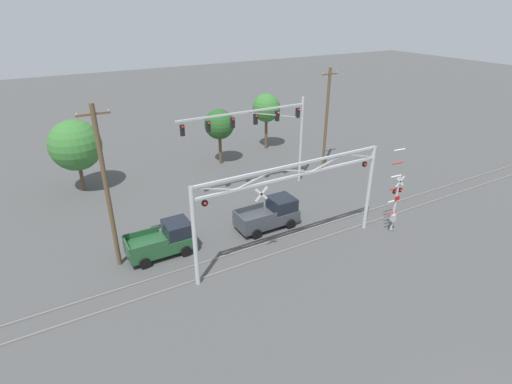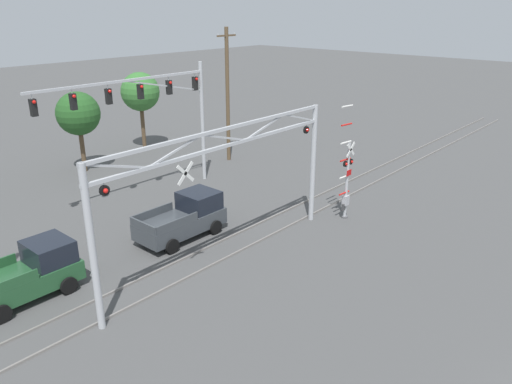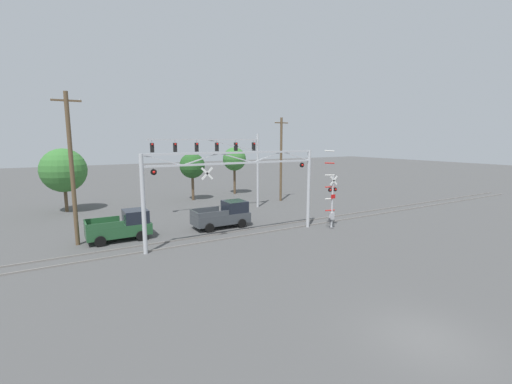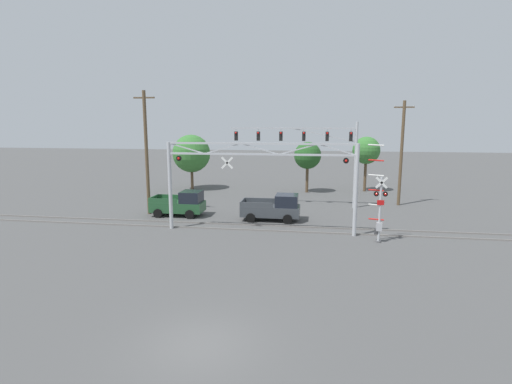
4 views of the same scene
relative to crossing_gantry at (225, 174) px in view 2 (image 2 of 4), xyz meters
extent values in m
cube|color=gray|center=(0.01, 0.28, -4.26)|extent=(80.00, 0.08, 0.10)
cube|color=gray|center=(0.01, 1.72, -4.26)|extent=(80.00, 0.08, 0.10)
cylinder|color=#B7BABF|center=(-6.61, 0.00, -1.12)|extent=(0.27, 0.27, 6.39)
cylinder|color=#B7BABF|center=(6.63, 0.00, -1.12)|extent=(0.27, 0.27, 6.39)
cube|color=#B7BABF|center=(0.01, 0.00, 1.27)|extent=(13.51, 0.14, 0.14)
cube|color=#B7BABF|center=(0.01, 0.00, 2.01)|extent=(13.51, 0.14, 0.14)
cube|color=#B7BABF|center=(-5.28, 0.00, 1.64)|extent=(2.67, 0.08, 0.82)
cube|color=#B7BABF|center=(-2.64, 0.00, 1.64)|extent=(2.67, 0.08, 0.82)
cube|color=#B7BABF|center=(0.01, 0.00, 1.64)|extent=(2.67, 0.08, 0.82)
cube|color=#B7BABF|center=(2.66, 0.00, 1.64)|extent=(2.67, 0.08, 0.82)
cube|color=#B7BABF|center=(5.31, 0.00, 1.64)|extent=(2.67, 0.08, 0.82)
cylinder|color=black|center=(-5.87, 0.00, 0.91)|extent=(0.38, 0.10, 0.38)
sphere|color=red|center=(-5.87, -0.07, 0.91)|extent=(0.18, 0.18, 0.18)
cylinder|color=#B7BABF|center=(-5.87, 0.00, 1.15)|extent=(0.04, 0.04, 0.10)
cylinder|color=black|center=(5.90, 0.00, 0.91)|extent=(0.38, 0.10, 0.38)
sphere|color=red|center=(5.90, -0.07, 0.91)|extent=(0.18, 0.18, 0.18)
cylinder|color=#B7BABF|center=(5.90, 0.00, 1.15)|extent=(0.04, 0.04, 0.10)
cube|color=white|center=(-2.30, -0.10, 0.65)|extent=(0.88, 0.03, 0.88)
cube|color=white|center=(-2.30, -0.10, 0.65)|extent=(0.88, 0.03, 0.88)
cylinder|color=black|center=(-2.30, -0.12, 0.65)|extent=(0.04, 0.04, 0.02)
cylinder|color=#B7BABF|center=(8.08, -1.28, -2.15)|extent=(0.16, 0.16, 4.32)
cylinder|color=#59595B|center=(8.08, -1.28, -4.26)|extent=(0.35, 0.35, 0.10)
cube|color=white|center=(8.08, -1.39, -0.34)|extent=(0.78, 0.03, 0.78)
cube|color=white|center=(8.08, -1.39, -0.34)|extent=(0.78, 0.03, 0.78)
cylinder|color=black|center=(8.08, -1.42, -0.34)|extent=(0.04, 0.04, 0.02)
cylinder|color=black|center=(7.80, -1.28, -1.09)|extent=(0.32, 0.09, 0.32)
sphere|color=red|center=(7.80, -1.34, -1.09)|extent=(0.16, 0.16, 0.16)
cylinder|color=black|center=(8.36, -1.28, -1.09)|extent=(0.32, 0.09, 0.32)
sphere|color=red|center=(8.36, -1.34, -1.09)|extent=(0.16, 0.16, 0.16)
cube|color=#B7BABF|center=(8.08, -1.28, -1.09)|extent=(0.64, 0.06, 0.06)
cube|color=red|center=(8.08, -1.38, -1.64)|extent=(0.44, 0.02, 0.32)
cube|color=#B2B2B7|center=(8.08, -1.28, -3.26)|extent=(0.36, 0.28, 0.56)
cylinder|color=red|center=(7.88, -1.28, -2.78)|extent=(0.97, 0.09, 0.14)
cylinder|color=white|center=(7.83, -1.28, -1.82)|extent=(0.97, 0.09, 0.14)
cylinder|color=red|center=(7.78, -1.28, -0.85)|extent=(0.97, 0.09, 0.14)
cylinder|color=white|center=(7.73, -1.28, 0.11)|extent=(0.97, 0.09, 0.14)
cylinder|color=red|center=(7.67, -1.28, 1.08)|extent=(0.97, 0.09, 0.14)
cylinder|color=white|center=(7.62, -1.28, 2.04)|extent=(0.97, 0.09, 0.14)
cube|color=#3F3F42|center=(7.92, -1.28, -3.61)|extent=(0.24, 0.12, 0.36)
cylinder|color=#B7BABF|center=(7.43, 9.50, -0.39)|extent=(0.24, 0.24, 7.84)
cube|color=#B7BABF|center=(1.68, 9.50, 2.93)|extent=(11.51, 0.14, 0.14)
cube|color=#B7BABF|center=(4.56, 9.50, 2.33)|extent=(5.77, 0.08, 1.28)
cylinder|color=#B7BABF|center=(-3.58, 9.50, 2.78)|extent=(0.04, 0.04, 0.30)
cube|color=black|center=(-3.58, 9.50, 2.21)|extent=(0.30, 0.26, 0.84)
sphere|color=red|center=(-3.58, 9.33, 2.50)|extent=(0.18, 0.18, 0.18)
cylinder|color=#B7BABF|center=(-1.47, 9.50, 2.78)|extent=(0.04, 0.04, 0.30)
cube|color=black|center=(-1.47, 9.50, 2.21)|extent=(0.30, 0.26, 0.84)
sphere|color=red|center=(-1.47, 9.33, 2.50)|extent=(0.18, 0.18, 0.18)
cylinder|color=#B7BABF|center=(0.63, 9.50, 2.78)|extent=(0.04, 0.04, 0.30)
cube|color=black|center=(0.63, 9.50, 2.21)|extent=(0.30, 0.26, 0.84)
sphere|color=red|center=(0.63, 9.33, 2.50)|extent=(0.18, 0.18, 0.18)
cylinder|color=#B7BABF|center=(2.73, 9.50, 2.78)|extent=(0.04, 0.04, 0.30)
cube|color=black|center=(2.73, 9.50, 2.21)|extent=(0.30, 0.26, 0.84)
sphere|color=red|center=(2.73, 9.33, 2.50)|extent=(0.18, 0.18, 0.18)
cylinder|color=#B7BABF|center=(4.83, 9.50, 2.78)|extent=(0.04, 0.04, 0.30)
cube|color=black|center=(4.83, 9.50, 2.21)|extent=(0.30, 0.26, 0.84)
sphere|color=red|center=(4.83, 9.33, 2.50)|extent=(0.18, 0.18, 0.18)
cylinder|color=#B7BABF|center=(6.93, 9.50, 2.78)|extent=(0.04, 0.04, 0.30)
cube|color=black|center=(6.93, 9.50, 2.21)|extent=(0.30, 0.26, 0.84)
sphere|color=red|center=(6.93, 9.33, 2.50)|extent=(0.18, 0.18, 0.18)
cube|color=#3D4247|center=(0.37, 3.66, -3.54)|extent=(4.68, 2.01, 0.81)
cube|color=black|center=(1.68, 3.66, -2.66)|extent=(1.76, 1.85, 0.93)
cube|color=#3D4247|center=(-0.61, 2.69, -2.92)|extent=(2.52, 0.08, 0.42)
cube|color=#3D4247|center=(-0.61, 4.62, -2.92)|extent=(2.52, 0.08, 0.42)
cube|color=#3D4247|center=(-1.92, 3.66, -2.92)|extent=(0.10, 1.93, 0.42)
cylinder|color=black|center=(1.82, 2.64, -3.94)|extent=(0.74, 0.24, 0.74)
cylinder|color=black|center=(1.82, 4.67, -3.94)|extent=(0.74, 0.24, 0.74)
cylinder|color=black|center=(-1.08, 2.64, -3.94)|extent=(0.74, 0.24, 0.74)
cylinder|color=black|center=(-1.08, 4.67, -3.94)|extent=(0.74, 0.24, 0.74)
cube|color=#23512D|center=(-7.56, 4.08, -3.54)|extent=(4.39, 2.01, 0.81)
cube|color=black|center=(-6.34, 4.08, -2.66)|extent=(1.65, 1.85, 0.93)
cube|color=#23512D|center=(-8.49, 3.12, -2.92)|extent=(2.34, 0.08, 0.42)
cylinder|color=black|center=(-6.20, 3.07, -3.94)|extent=(0.74, 0.24, 0.74)
cylinder|color=black|center=(-6.20, 5.10, -3.94)|extent=(0.74, 0.24, 0.74)
cylinder|color=black|center=(-8.92, 3.07, -3.94)|extent=(0.74, 0.24, 0.74)
cylinder|color=brown|center=(11.76, 11.40, 0.56)|extent=(0.28, 0.28, 9.75)
cube|color=brown|center=(11.76, 11.40, 4.84)|extent=(1.80, 0.12, 0.12)
cylinder|color=silver|center=(10.94, 11.40, 4.94)|extent=(0.08, 0.08, 0.12)
cylinder|color=silver|center=(12.58, 11.40, 4.94)|extent=(0.08, 0.08, 0.12)
cylinder|color=brown|center=(9.46, 18.95, -2.52)|extent=(0.32, 0.32, 3.59)
sphere|color=#387533|center=(9.46, 18.95, 0.36)|extent=(3.08, 3.08, 3.08)
cylinder|color=brown|center=(2.94, 17.21, -2.76)|extent=(0.32, 0.32, 3.11)
sphere|color=#265623|center=(2.94, 17.21, -0.15)|extent=(3.01, 3.01, 3.01)
camera|label=1|loc=(-13.07, -18.36, 10.93)|focal=28.00mm
camera|label=2|loc=(-14.47, -14.57, 6.93)|focal=35.00mm
camera|label=3|loc=(-11.22, -21.75, 2.95)|focal=24.00mm
camera|label=4|loc=(3.91, -27.49, 3.45)|focal=28.00mm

